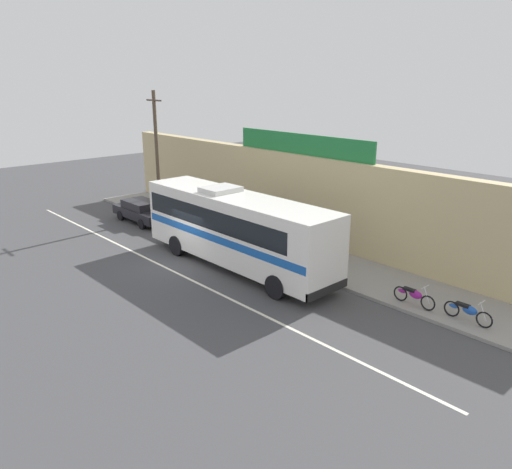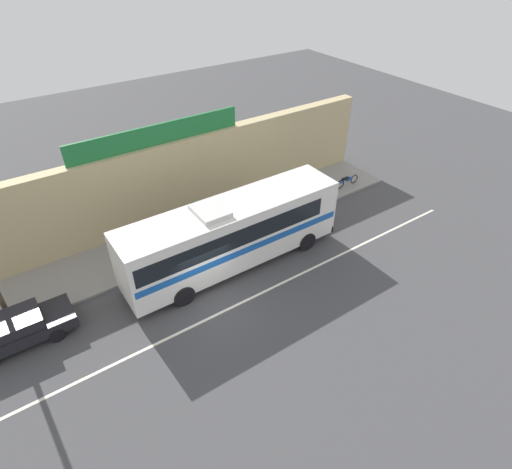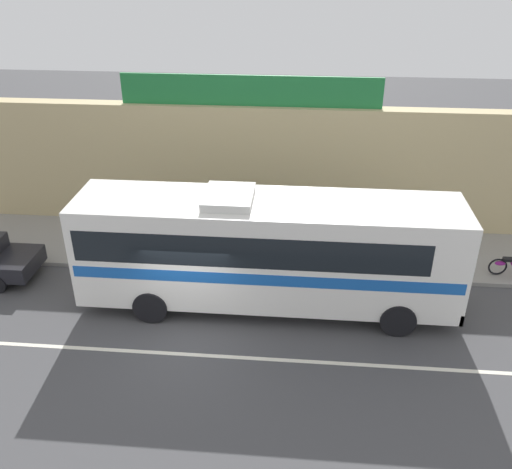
% 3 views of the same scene
% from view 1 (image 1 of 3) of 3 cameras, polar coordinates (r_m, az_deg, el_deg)
% --- Properties ---
extents(ground_plane, '(70.00, 70.00, 0.00)m').
position_cam_1_polar(ground_plane, '(25.08, -8.64, -3.31)').
color(ground_plane, '#444447').
extents(sidewalk_slab, '(30.00, 3.60, 0.14)m').
position_cam_1_polar(sidewalk_slab, '(28.09, 0.15, -0.67)').
color(sidewalk_slab, gray).
rests_on(sidewalk_slab, ground_plane).
extents(storefront_facade, '(30.00, 0.70, 4.80)m').
position_cam_1_polar(storefront_facade, '(28.92, 3.30, 4.62)').
color(storefront_facade, tan).
rests_on(storefront_facade, ground_plane).
extents(storefront_billboard, '(9.47, 0.12, 1.10)m').
position_cam_1_polar(storefront_billboard, '(27.60, 5.20, 10.19)').
color(storefront_billboard, '#1E7538').
rests_on(storefront_billboard, storefront_facade).
extents(road_center_stripe, '(30.00, 0.14, 0.01)m').
position_cam_1_polar(road_center_stripe, '(24.68, -10.17, -3.73)').
color(road_center_stripe, silver).
rests_on(road_center_stripe, ground_plane).
extents(intercity_bus, '(11.34, 2.61, 3.78)m').
position_cam_1_polar(intercity_bus, '(23.80, -2.37, 0.98)').
color(intercity_bus, white).
rests_on(intercity_bus, ground_plane).
extents(parked_car, '(4.56, 1.84, 1.37)m').
position_cam_1_polar(parked_car, '(32.55, -12.83, 2.65)').
color(parked_car, black).
rests_on(parked_car, ground_plane).
extents(utility_pole, '(1.60, 0.22, 7.91)m').
position_cam_1_polar(utility_pole, '(32.66, -11.18, 9.06)').
color(utility_pole, brown).
rests_on(utility_pole, sidewalk_slab).
extents(motorcycle_black, '(1.83, 0.56, 0.94)m').
position_cam_1_polar(motorcycle_black, '(20.92, 17.44, -6.60)').
color(motorcycle_black, black).
rests_on(motorcycle_black, sidewalk_slab).
extents(motorcycle_purple, '(1.86, 0.56, 0.94)m').
position_cam_1_polar(motorcycle_purple, '(20.26, 22.84, -8.01)').
color(motorcycle_purple, black).
rests_on(motorcycle_purple, sidewalk_slab).
extents(pedestrian_far_left, '(0.30, 0.48, 1.71)m').
position_cam_1_polar(pedestrian_far_left, '(24.79, 5.68, -0.66)').
color(pedestrian_far_left, navy).
rests_on(pedestrian_far_left, sidewalk_slab).
extents(pedestrian_by_curb, '(0.30, 0.48, 1.71)m').
position_cam_1_polar(pedestrian_by_curb, '(27.09, 0.74, 1.01)').
color(pedestrian_by_curb, black).
rests_on(pedestrian_by_curb, sidewalk_slab).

